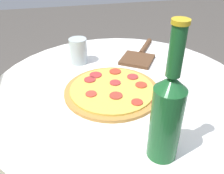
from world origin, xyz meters
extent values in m
cylinder|color=white|center=(0.00, 0.00, 0.38)|extent=(0.10, 0.10, 0.72)
cylinder|color=white|center=(0.00, 0.00, 0.75)|extent=(0.84, 0.84, 0.02)
cylinder|color=#B77F3D|center=(-0.03, 0.03, 0.77)|extent=(0.29, 0.29, 0.01)
cylinder|color=#E0BC4C|center=(-0.03, 0.03, 0.78)|extent=(0.26, 0.26, 0.01)
cylinder|color=#A63332|center=(0.00, 0.02, 0.78)|extent=(0.03, 0.03, 0.00)
cylinder|color=#B03A26|center=(-0.03, -0.06, 0.78)|extent=(0.04, 0.04, 0.00)
cylinder|color=#A4392D|center=(-0.07, 0.03, 0.78)|extent=(0.04, 0.04, 0.00)
cylinder|color=#AC3827|center=(0.07, 0.00, 0.78)|extent=(0.04, 0.04, 0.00)
cylinder|color=#A73233|center=(0.04, 0.09, 0.78)|extent=(0.04, 0.04, 0.00)
cylinder|color=#A43433|center=(0.02, -0.05, 0.78)|extent=(0.04, 0.04, 0.00)
cylinder|color=#B43729|center=(-0.12, -0.02, 0.78)|extent=(0.03, 0.03, 0.00)
cylinder|color=#B73C2F|center=(-0.05, 0.10, 0.78)|extent=(0.03, 0.03, 0.00)
cylinder|color=#B73234|center=(0.06, 0.07, 0.78)|extent=(0.04, 0.04, 0.00)
cylinder|color=#195628|center=(-0.29, -0.02, 0.85)|extent=(0.07, 0.07, 0.17)
cone|color=#195628|center=(-0.29, -0.02, 0.95)|extent=(0.07, 0.07, 0.03)
cylinder|color=#195628|center=(-0.29, -0.02, 1.01)|extent=(0.03, 0.03, 0.10)
cylinder|color=gold|center=(-0.29, -0.02, 1.07)|extent=(0.03, 0.03, 0.01)
cube|color=brown|center=(0.17, -0.11, 0.77)|extent=(0.16, 0.16, 0.01)
cylinder|color=brown|center=(0.27, -0.18, 0.77)|extent=(0.13, 0.10, 0.02)
cylinder|color=#ADBCC6|center=(0.20, 0.11, 0.81)|extent=(0.07, 0.07, 0.09)
camera|label=1|loc=(-0.65, 0.17, 1.19)|focal=40.00mm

